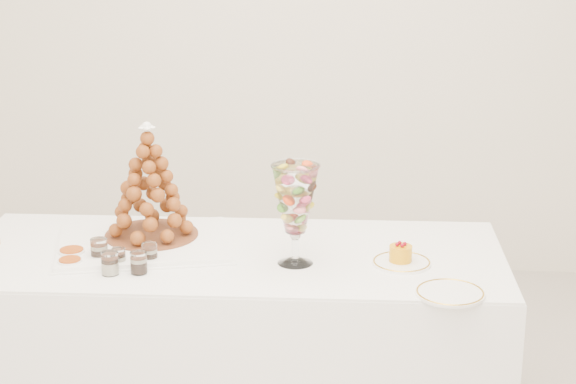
{
  "coord_description": "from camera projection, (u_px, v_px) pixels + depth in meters",
  "views": [
    {
      "loc": [
        0.32,
        -2.81,
        1.92
      ],
      "look_at": [
        0.06,
        0.22,
        0.96
      ],
      "focal_mm": 60.0,
      "sensor_mm": 36.0,
      "label": 1
    }
  ],
  "objects": [
    {
      "name": "ramekin_back",
      "position": [
        72.0,
        254.0,
        3.29
      ],
      "size": [
        0.09,
        0.09,
        0.03
      ],
      "primitive_type": "cylinder",
      "color": "white",
      "rests_on": "buffet_table"
    },
    {
      "name": "verrine_c",
      "position": [
        150.0,
        253.0,
        3.24
      ],
      "size": [
        0.06,
        0.06,
        0.07
      ],
      "primitive_type": "cylinder",
      "rotation": [
        0.0,
        0.0,
        -0.2
      ],
      "color": "white",
      "rests_on": "buffet_table"
    },
    {
      "name": "ramekin_front",
      "position": [
        70.0,
        263.0,
        3.21
      ],
      "size": [
        0.08,
        0.08,
        0.03
      ],
      "primitive_type": "cylinder",
      "color": "white",
      "rests_on": "buffet_table"
    },
    {
      "name": "verrine_e",
      "position": [
        139.0,
        263.0,
        3.15
      ],
      "size": [
        0.06,
        0.06,
        0.07
      ],
      "primitive_type": "cylinder",
      "rotation": [
        0.0,
        0.0,
        -0.02
      ],
      "color": "white",
      "rests_on": "buffet_table"
    },
    {
      "name": "croquembouche",
      "position": [
        149.0,
        181.0,
        3.39
      ],
      "size": [
        0.34,
        0.34,
        0.42
      ],
      "rotation": [
        0.0,
        0.0,
        0.26
      ],
      "color": "brown",
      "rests_on": "lace_tray"
    },
    {
      "name": "buffet_table",
      "position": [
        235.0,
        346.0,
        3.44
      ],
      "size": [
        1.9,
        0.8,
        0.72
      ],
      "rotation": [
        0.0,
        0.0,
        0.03
      ],
      "color": "white",
      "rests_on": "ground"
    },
    {
      "name": "verrine_b",
      "position": [
        119.0,
        257.0,
        3.21
      ],
      "size": [
        0.05,
        0.05,
        0.06
      ],
      "primitive_type": "cylinder",
      "rotation": [
        0.0,
        0.0,
        -0.15
      ],
      "color": "white",
      "rests_on": "buffet_table"
    },
    {
      "name": "cake_plate",
      "position": [
        402.0,
        263.0,
        3.24
      ],
      "size": [
        0.2,
        0.2,
        0.01
      ],
      "primitive_type": "cylinder",
      "color": "white",
      "rests_on": "buffet_table"
    },
    {
      "name": "verrine_d",
      "position": [
        110.0,
        263.0,
        3.14
      ],
      "size": [
        0.07,
        0.07,
        0.08
      ],
      "primitive_type": "cylinder",
      "rotation": [
        0.0,
        0.0,
        0.23
      ],
      "color": "white",
      "rests_on": "buffet_table"
    },
    {
      "name": "lace_tray",
      "position": [
        144.0,
        243.0,
        3.4
      ],
      "size": [
        0.68,
        0.57,
        0.02
      ],
      "primitive_type": "cube",
      "rotation": [
        0.0,
        0.0,
        0.23
      ],
      "color": "white",
      "rests_on": "buffet_table"
    },
    {
      "name": "mousse_cake",
      "position": [
        401.0,
        253.0,
        3.23
      ],
      "size": [
        0.08,
        0.08,
        0.07
      ],
      "color": "orange",
      "rests_on": "cake_plate"
    },
    {
      "name": "spare_plate",
      "position": [
        450.0,
        293.0,
        2.99
      ],
      "size": [
        0.22,
        0.22,
        0.01
      ],
      "primitive_type": "cylinder",
      "color": "white",
      "rests_on": "buffet_table"
    },
    {
      "name": "macaron_vase",
      "position": [
        295.0,
        200.0,
        3.18
      ],
      "size": [
        0.16,
        0.16,
        0.34
      ],
      "color": "white",
      "rests_on": "buffet_table"
    },
    {
      "name": "verrine_a",
      "position": [
        99.0,
        250.0,
        3.26
      ],
      "size": [
        0.06,
        0.06,
        0.08
      ],
      "primitive_type": "cylinder",
      "rotation": [
        0.0,
        0.0,
        -0.03
      ],
      "color": "white",
      "rests_on": "buffet_table"
    }
  ]
}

